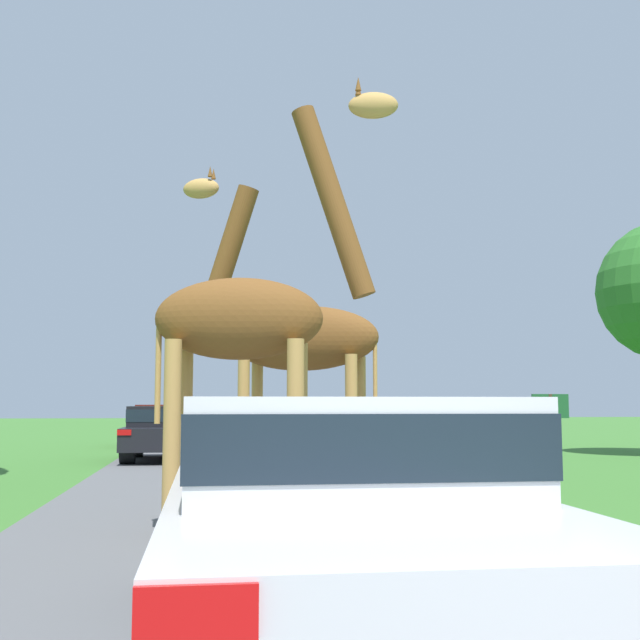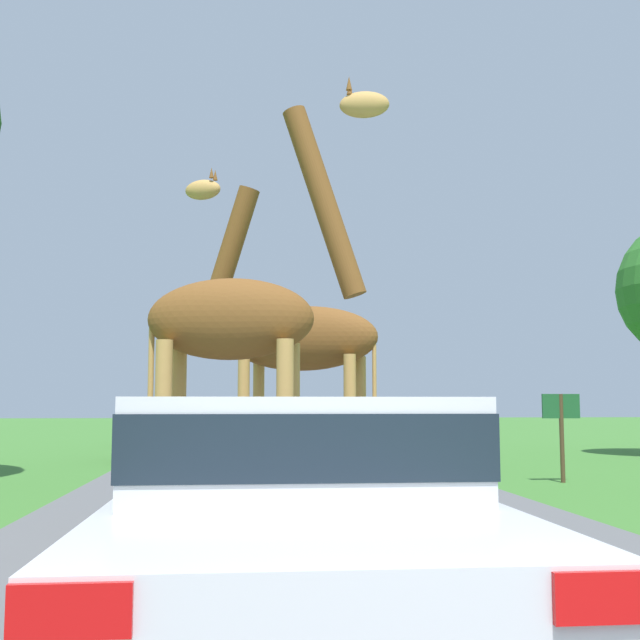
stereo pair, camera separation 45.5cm
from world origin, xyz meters
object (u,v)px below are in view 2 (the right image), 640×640
(car_queue_right, at_px, (177,431))
(car_queue_left, at_px, (356,434))
(giraffe_near_road, at_px, (292,338))
(car_far_ahead, at_px, (185,423))
(giraffe_companion, at_px, (242,325))
(car_lead_maroon, at_px, (294,516))
(sign_post, at_px, (561,420))

(car_queue_right, distance_m, car_queue_left, 4.87)
(giraffe_near_road, distance_m, car_queue_left, 7.62)
(car_queue_right, xyz_separation_m, car_far_ahead, (-0.26, 6.81, 0.02))
(giraffe_companion, bearing_deg, giraffe_near_road, 173.88)
(car_far_ahead, bearing_deg, car_lead_maroon, -84.70)
(giraffe_companion, distance_m, sign_post, 7.88)
(giraffe_companion, bearing_deg, car_queue_right, -161.81)
(car_queue_right, xyz_separation_m, car_queue_left, (4.24, -2.39, -0.02))
(car_lead_maroon, xyz_separation_m, car_queue_left, (2.38, 13.69, -0.06))
(car_queue_left, distance_m, car_far_ahead, 10.24)
(sign_post, bearing_deg, car_queue_left, 125.80)
(car_lead_maroon, bearing_deg, car_queue_right, 96.61)
(giraffe_companion, distance_m, car_queue_left, 10.03)
(giraffe_near_road, height_order, car_queue_left, giraffe_near_road)
(car_queue_right, distance_m, sign_post, 9.96)
(car_queue_left, relative_size, car_far_ahead, 1.12)
(car_queue_right, height_order, sign_post, sign_post)
(giraffe_near_road, xyz_separation_m, car_lead_maroon, (-0.41, -6.50, -1.55))
(giraffe_companion, height_order, car_queue_right, giraffe_companion)
(car_lead_maroon, relative_size, car_queue_right, 1.16)
(giraffe_near_road, relative_size, car_queue_left, 1.09)
(giraffe_near_road, distance_m, sign_post, 5.96)
(car_queue_right, height_order, car_queue_left, car_queue_right)
(giraffe_companion, xyz_separation_m, car_queue_left, (2.68, 9.53, -1.56))
(giraffe_near_road, height_order, sign_post, giraffe_near_road)
(giraffe_near_road, bearing_deg, car_queue_left, 7.42)
(giraffe_near_road, distance_m, car_queue_right, 9.97)
(giraffe_near_road, bearing_deg, car_lead_maroon, -160.86)
(car_queue_left, bearing_deg, car_far_ahead, 116.09)
(sign_post, bearing_deg, car_far_ahead, 119.40)
(car_lead_maroon, bearing_deg, car_far_ahead, 95.30)
(car_queue_right, distance_m, car_far_ahead, 6.81)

